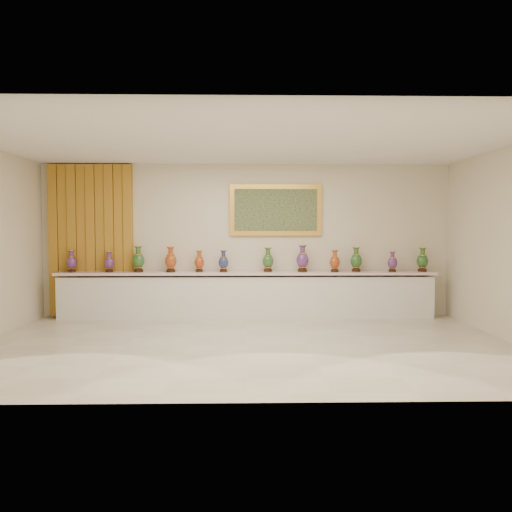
% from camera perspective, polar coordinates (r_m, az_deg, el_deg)
% --- Properties ---
extents(ground, '(8.00, 8.00, 0.00)m').
position_cam_1_polar(ground, '(7.54, -1.05, -10.11)').
color(ground, beige).
rests_on(ground, ground).
extents(room, '(8.00, 8.00, 8.00)m').
position_cam_1_polar(room, '(10.09, -15.17, 2.25)').
color(room, beige).
rests_on(room, ground).
extents(counter, '(7.28, 0.48, 0.90)m').
position_cam_1_polar(counter, '(9.70, -1.08, -4.55)').
color(counter, white).
rests_on(counter, ground).
extents(vase_0, '(0.23, 0.23, 0.43)m').
position_cam_1_polar(vase_0, '(10.20, -20.33, -0.67)').
color(vase_0, '#32170D').
rests_on(vase_0, counter).
extents(vase_1, '(0.20, 0.20, 0.40)m').
position_cam_1_polar(vase_1, '(9.99, -16.42, -0.74)').
color(vase_1, '#32170D').
rests_on(vase_1, counter).
extents(vase_2, '(0.26, 0.26, 0.51)m').
position_cam_1_polar(vase_2, '(9.84, -13.29, -0.48)').
color(vase_2, '#32170D').
rests_on(vase_2, counter).
extents(vase_3, '(0.28, 0.28, 0.49)m').
position_cam_1_polar(vase_3, '(9.72, -9.72, -0.53)').
color(vase_3, '#32170D').
rests_on(vase_3, counter).
extents(vase_4, '(0.21, 0.21, 0.41)m').
position_cam_1_polar(vase_4, '(9.70, -6.50, -0.72)').
color(vase_4, '#32170D').
rests_on(vase_4, counter).
extents(vase_5, '(0.24, 0.24, 0.42)m').
position_cam_1_polar(vase_5, '(9.64, -3.74, -0.70)').
color(vase_5, '#32170D').
rests_on(vase_5, counter).
extents(vase_6, '(0.27, 0.27, 0.47)m').
position_cam_1_polar(vase_6, '(9.66, 1.37, -0.56)').
color(vase_6, '#32170D').
rests_on(vase_6, counter).
extents(vase_7, '(0.25, 0.25, 0.52)m').
position_cam_1_polar(vase_7, '(9.68, 5.34, -0.43)').
color(vase_7, '#32170D').
rests_on(vase_7, counter).
extents(vase_8, '(0.22, 0.22, 0.42)m').
position_cam_1_polar(vase_8, '(9.73, 8.99, -0.69)').
color(vase_8, '#32170D').
rests_on(vase_8, counter).
extents(vase_9, '(0.27, 0.27, 0.48)m').
position_cam_1_polar(vase_9, '(9.88, 11.38, -0.51)').
color(vase_9, '#32170D').
rests_on(vase_9, counter).
extents(vase_10, '(0.23, 0.23, 0.40)m').
position_cam_1_polar(vase_10, '(9.99, 15.32, -0.73)').
color(vase_10, '#32170D').
rests_on(vase_10, counter).
extents(vase_11, '(0.28, 0.28, 0.47)m').
position_cam_1_polar(vase_11, '(10.21, 18.48, -0.52)').
color(vase_11, '#32170D').
rests_on(vase_11, counter).
extents(label_card, '(0.10, 0.06, 0.00)m').
position_cam_1_polar(label_card, '(9.64, -10.70, -1.86)').
color(label_card, white).
rests_on(label_card, counter).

